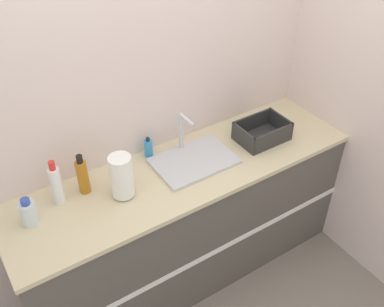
{
  "coord_description": "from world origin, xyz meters",
  "views": [
    {
      "loc": [
        -1.05,
        -1.41,
        2.56
      ],
      "look_at": [
        0.03,
        0.26,
        1.01
      ],
      "focal_mm": 42.0,
      "sensor_mm": 36.0,
      "label": 1
    }
  ],
  "objects": [
    {
      "name": "bottle_clear",
      "position": [
        -0.87,
        0.35,
        0.97
      ],
      "size": [
        0.08,
        0.08,
        0.16
      ],
      "color": "silver",
      "rests_on": "counter_cabinet"
    },
    {
      "name": "soap_dispenser",
      "position": [
        -0.11,
        0.51,
        0.95
      ],
      "size": [
        0.05,
        0.05,
        0.13
      ],
      "color": "#338CCC",
      "rests_on": "counter_cabinet"
    },
    {
      "name": "ground_plane",
      "position": [
        0.0,
        0.0,
        0.0
      ],
      "size": [
        12.0,
        12.0,
        0.0
      ],
      "primitive_type": "plane",
      "color": "slate"
    },
    {
      "name": "counter_cabinet",
      "position": [
        0.0,
        0.28,
        0.45
      ],
      "size": [
        2.12,
        0.59,
        0.89
      ],
      "color": "#514C47",
      "rests_on": "ground_plane"
    },
    {
      "name": "paper_towel_roll",
      "position": [
        -0.39,
        0.28,
        1.02
      ],
      "size": [
        0.12,
        0.12,
        0.26
      ],
      "color": "#4C4C51",
      "rests_on": "counter_cabinet"
    },
    {
      "name": "dish_rack",
      "position": [
        0.57,
        0.27,
        0.94
      ],
      "size": [
        0.31,
        0.22,
        0.12
      ],
      "color": "#2D2D2D",
      "rests_on": "counter_cabinet"
    },
    {
      "name": "bottle_amber",
      "position": [
        -0.55,
        0.42,
        1.0
      ],
      "size": [
        0.06,
        0.06,
        0.24
      ],
      "color": "#B26B19",
      "rests_on": "counter_cabinet"
    },
    {
      "name": "bottle_white_spray",
      "position": [
        -0.7,
        0.42,
        1.01
      ],
      "size": [
        0.06,
        0.06,
        0.27
      ],
      "color": "white",
      "rests_on": "counter_cabinet"
    },
    {
      "name": "wall_back",
      "position": [
        0.0,
        0.6,
        1.3
      ],
      "size": [
        4.5,
        0.06,
        2.6
      ],
      "color": "silver",
      "rests_on": "ground_plane"
    },
    {
      "name": "wall_right",
      "position": [
        1.08,
        0.28,
        1.3
      ],
      "size": [
        0.06,
        2.57,
        2.6
      ],
      "color": "silver",
      "rests_on": "ground_plane"
    },
    {
      "name": "sink",
      "position": [
        0.08,
        0.32,
        0.91
      ],
      "size": [
        0.47,
        0.33,
        0.27
      ],
      "color": "silver",
      "rests_on": "counter_cabinet"
    }
  ]
}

